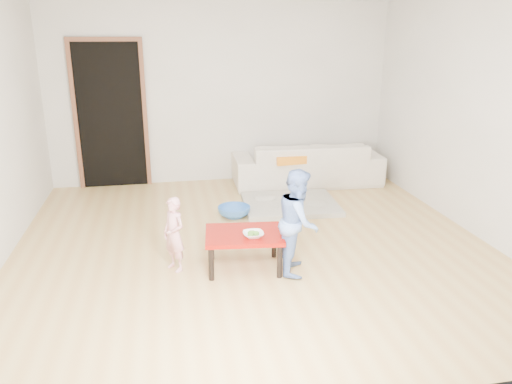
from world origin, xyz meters
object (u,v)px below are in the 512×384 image
object	(u,v)px
bowl	(253,235)
sofa	(307,163)
child_pink	(174,234)
red_table	(244,250)
child_blue	(298,221)
basin	(234,212)

from	to	relation	value
bowl	sofa	bearing A→B (deg)	64.23
bowl	child_pink	world-z (taller)	child_pink
red_table	bowl	xyz separation A→B (m)	(0.07, -0.11, 0.21)
child_blue	basin	distance (m)	1.65
sofa	bowl	bearing A→B (deg)	66.06
red_table	basin	distance (m)	1.41
child_pink	basin	bearing A→B (deg)	113.94
child_pink	bowl	bearing A→B (deg)	38.39
basin	child_pink	bearing A→B (deg)	-120.11
child_pink	child_blue	size ratio (longest dim) A/B	0.72
child_pink	child_blue	bearing A→B (deg)	42.57
child_pink	basin	xyz separation A→B (m)	(0.76, 1.31, -0.30)
red_table	child_pink	world-z (taller)	child_pink
sofa	basin	world-z (taller)	sofa
bowl	child_blue	size ratio (longest dim) A/B	0.19
red_table	basin	xyz separation A→B (m)	(0.11, 1.41, -0.12)
red_table	child_pink	xyz separation A→B (m)	(-0.65, 0.09, 0.18)
sofa	red_table	xyz separation A→B (m)	(-1.38, -2.60, -0.13)
child_blue	child_pink	bearing A→B (deg)	96.47
red_table	sofa	bearing A→B (deg)	62.08
bowl	red_table	bearing A→B (deg)	121.94
child_blue	red_table	bearing A→B (deg)	91.99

